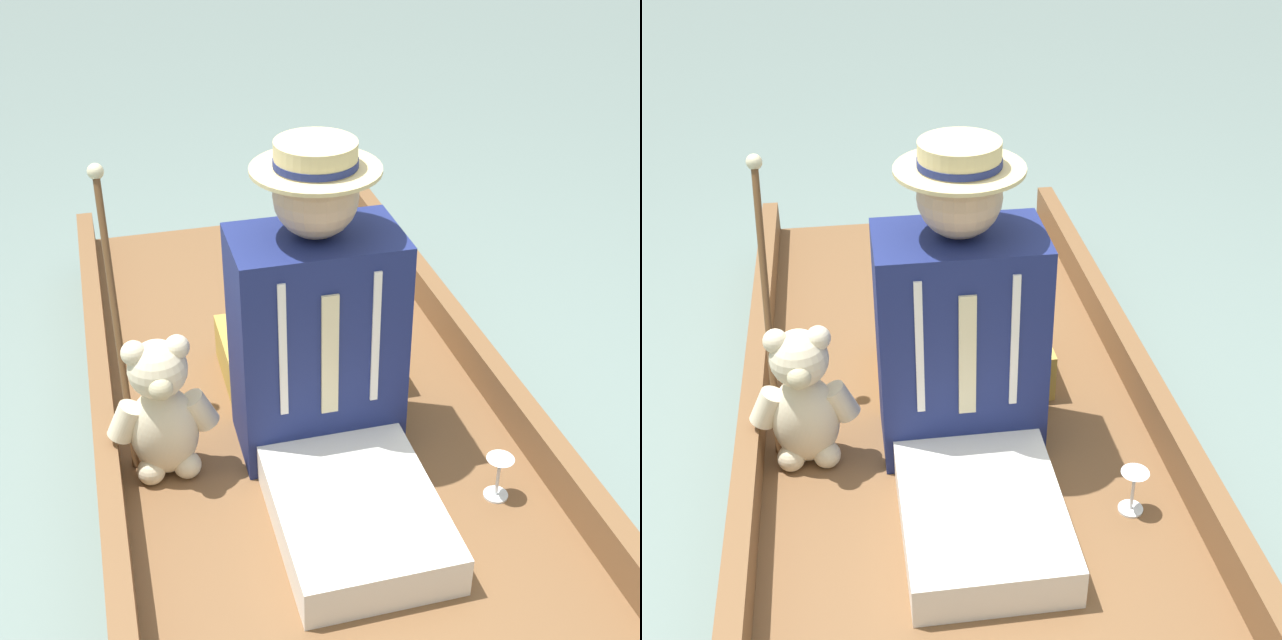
{
  "view_description": "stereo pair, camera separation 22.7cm",
  "coord_description": "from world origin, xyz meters",
  "views": [
    {
      "loc": [
        0.49,
        1.82,
        1.76
      ],
      "look_at": [
        -0.01,
        -0.06,
        0.57
      ],
      "focal_mm": 50.0,
      "sensor_mm": 36.0,
      "label": 1
    },
    {
      "loc": [
        0.27,
        1.86,
        1.76
      ],
      "look_at": [
        -0.01,
        -0.06,
        0.57
      ],
      "focal_mm": 50.0,
      "sensor_mm": 36.0,
      "label": 2
    }
  ],
  "objects": [
    {
      "name": "walking_cane",
      "position": [
        0.5,
        -0.3,
        0.6
      ],
      "size": [
        0.04,
        0.35,
        0.75
      ],
      "color": "brown",
      "rests_on": "punt_boat"
    },
    {
      "name": "ground_plane",
      "position": [
        0.0,
        0.0,
        0.0
      ],
      "size": [
        16.0,
        16.0,
        0.0
      ],
      "primitive_type": "plane",
      "color": "slate"
    },
    {
      "name": "seat_cushion",
      "position": [
        -0.05,
        -0.41,
        0.23
      ],
      "size": [
        0.51,
        0.36,
        0.15
      ],
      "color": "#B7933D",
      "rests_on": "punt_boat"
    },
    {
      "name": "teddy_bear",
      "position": [
        0.42,
        -0.07,
        0.35
      ],
      "size": [
        0.29,
        0.17,
        0.42
      ],
      "color": "beige",
      "rests_on": "punt_boat"
    },
    {
      "name": "punt_boat",
      "position": [
        0.0,
        0.0,
        0.09
      ],
      "size": [
        1.2,
        3.09,
        0.27
      ],
      "color": "brown",
      "rests_on": "ground_plane"
    },
    {
      "name": "seated_person",
      "position": [
        -0.01,
        -0.02,
        0.48
      ],
      "size": [
        0.43,
        0.81,
        0.88
      ],
      "rotation": [
        0.0,
        0.0,
        0.12
      ],
      "color": "white",
      "rests_on": "punt_boat"
    },
    {
      "name": "wine_glass",
      "position": [
        -0.4,
        0.25,
        0.25
      ],
      "size": [
        0.07,
        0.07,
        0.12
      ],
      "color": "silver",
      "rests_on": "punt_boat"
    }
  ]
}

